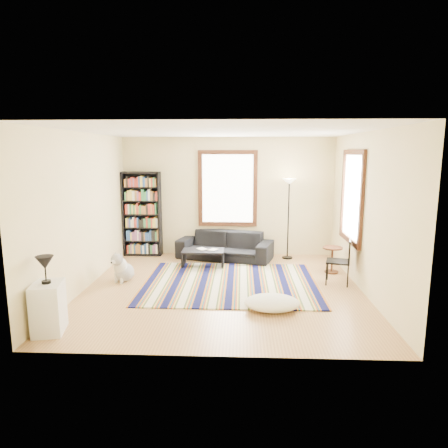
{
  "coord_description": "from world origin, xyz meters",
  "views": [
    {
      "loc": [
        0.33,
        -6.98,
        2.44
      ],
      "look_at": [
        0.0,
        0.5,
        1.1
      ],
      "focal_mm": 32.0,
      "sensor_mm": 36.0,
      "label": 1
    }
  ],
  "objects_px": {
    "white_cabinet": "(48,308)",
    "dog": "(124,266)",
    "bookshelf": "(142,214)",
    "coffee_table": "(203,258)",
    "floor_lamp": "(288,219)",
    "folding_chair": "(338,261)",
    "side_table": "(332,260)",
    "floor_cushion": "(272,303)",
    "sofa": "(225,245)"
  },
  "relations": [
    {
      "from": "floor_cushion",
      "to": "side_table",
      "type": "xyz_separation_m",
      "value": [
        1.38,
        2.03,
        0.16
      ]
    },
    {
      "from": "floor_lamp",
      "to": "folding_chair",
      "type": "xyz_separation_m",
      "value": [
        0.74,
        -1.8,
        -0.5
      ]
    },
    {
      "from": "bookshelf",
      "to": "dog",
      "type": "height_order",
      "value": "bookshelf"
    },
    {
      "from": "folding_chair",
      "to": "dog",
      "type": "distance_m",
      "value": 4.07
    },
    {
      "from": "white_cabinet",
      "to": "bookshelf",
      "type": "bearing_deg",
      "value": 74.3
    },
    {
      "from": "folding_chair",
      "to": "white_cabinet",
      "type": "height_order",
      "value": "folding_chair"
    },
    {
      "from": "white_cabinet",
      "to": "dog",
      "type": "bearing_deg",
      "value": 68.15
    },
    {
      "from": "white_cabinet",
      "to": "folding_chair",
      "type": "bearing_deg",
      "value": 14.89
    },
    {
      "from": "coffee_table",
      "to": "floor_lamp",
      "type": "xyz_separation_m",
      "value": [
        1.91,
        0.75,
        0.75
      ]
    },
    {
      "from": "side_table",
      "to": "dog",
      "type": "distance_m",
      "value": 4.18
    },
    {
      "from": "bookshelf",
      "to": "white_cabinet",
      "type": "distance_m",
      "value": 4.3
    },
    {
      "from": "bookshelf",
      "to": "floor_lamp",
      "type": "height_order",
      "value": "bookshelf"
    },
    {
      "from": "floor_lamp",
      "to": "white_cabinet",
      "type": "xyz_separation_m",
      "value": [
        -3.71,
        -4.07,
        -0.58
      ]
    },
    {
      "from": "sofa",
      "to": "floor_lamp",
      "type": "bearing_deg",
      "value": 19.55
    },
    {
      "from": "sofa",
      "to": "floor_cushion",
      "type": "height_order",
      "value": "sofa"
    },
    {
      "from": "coffee_table",
      "to": "white_cabinet",
      "type": "distance_m",
      "value": 3.79
    },
    {
      "from": "white_cabinet",
      "to": "side_table",
      "type": "bearing_deg",
      "value": 21.26
    },
    {
      "from": "sofa",
      "to": "dog",
      "type": "distance_m",
      "value": 2.54
    },
    {
      "from": "floor_cushion",
      "to": "dog",
      "type": "relative_size",
      "value": 1.53
    },
    {
      "from": "floor_cushion",
      "to": "side_table",
      "type": "relative_size",
      "value": 1.63
    },
    {
      "from": "coffee_table",
      "to": "white_cabinet",
      "type": "height_order",
      "value": "white_cabinet"
    },
    {
      "from": "sofa",
      "to": "floor_lamp",
      "type": "distance_m",
      "value": 1.59
    },
    {
      "from": "floor_lamp",
      "to": "bookshelf",
      "type": "bearing_deg",
      "value": 177.18
    },
    {
      "from": "side_table",
      "to": "floor_cushion",
      "type": "bearing_deg",
      "value": -124.2
    },
    {
      "from": "white_cabinet",
      "to": "dog",
      "type": "relative_size",
      "value": 1.22
    },
    {
      "from": "bookshelf",
      "to": "floor_lamp",
      "type": "relative_size",
      "value": 1.08
    },
    {
      "from": "sofa",
      "to": "bookshelf",
      "type": "xyz_separation_m",
      "value": [
        -1.99,
        0.27,
        0.68
      ]
    },
    {
      "from": "folding_chair",
      "to": "side_table",
      "type": "bearing_deg",
      "value": 101.33
    },
    {
      "from": "sofa",
      "to": "folding_chair",
      "type": "height_order",
      "value": "folding_chair"
    },
    {
      "from": "sofa",
      "to": "floor_cushion",
      "type": "bearing_deg",
      "value": -58.29
    },
    {
      "from": "floor_cushion",
      "to": "bookshelf",
      "type": "bearing_deg",
      "value": 130.89
    },
    {
      "from": "floor_cushion",
      "to": "side_table",
      "type": "distance_m",
      "value": 2.46
    },
    {
      "from": "coffee_table",
      "to": "dog",
      "type": "height_order",
      "value": "dog"
    },
    {
      "from": "side_table",
      "to": "folding_chair",
      "type": "relative_size",
      "value": 0.63
    },
    {
      "from": "bookshelf",
      "to": "floor_lamp",
      "type": "bearing_deg",
      "value": -2.82
    },
    {
      "from": "floor_lamp",
      "to": "dog",
      "type": "distance_m",
      "value": 3.85
    },
    {
      "from": "bookshelf",
      "to": "side_table",
      "type": "bearing_deg",
      "value": -16.75
    },
    {
      "from": "white_cabinet",
      "to": "sofa",
      "type": "bearing_deg",
      "value": 48.34
    },
    {
      "from": "sofa",
      "to": "side_table",
      "type": "bearing_deg",
      "value": -8.43
    },
    {
      "from": "floor_cushion",
      "to": "white_cabinet",
      "type": "bearing_deg",
      "value": -163.2
    },
    {
      "from": "bookshelf",
      "to": "folding_chair",
      "type": "xyz_separation_m",
      "value": [
        4.19,
        -1.97,
        -0.57
      ]
    },
    {
      "from": "bookshelf",
      "to": "coffee_table",
      "type": "distance_m",
      "value": 1.97
    },
    {
      "from": "sofa",
      "to": "floor_cushion",
      "type": "relative_size",
      "value": 2.46
    },
    {
      "from": "coffee_table",
      "to": "floor_cushion",
      "type": "xyz_separation_m",
      "value": [
        1.32,
        -2.38,
        -0.07
      ]
    },
    {
      "from": "floor_lamp",
      "to": "sofa",
      "type": "bearing_deg",
      "value": -176.09
    },
    {
      "from": "coffee_table",
      "to": "dog",
      "type": "distance_m",
      "value": 1.79
    },
    {
      "from": "folding_chair",
      "to": "floor_cushion",
      "type": "bearing_deg",
      "value": -119.54
    },
    {
      "from": "bookshelf",
      "to": "dog",
      "type": "bearing_deg",
      "value": -86.53
    },
    {
      "from": "sofa",
      "to": "bookshelf",
      "type": "height_order",
      "value": "bookshelf"
    },
    {
      "from": "floor_lamp",
      "to": "side_table",
      "type": "bearing_deg",
      "value": -54.56
    }
  ]
}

